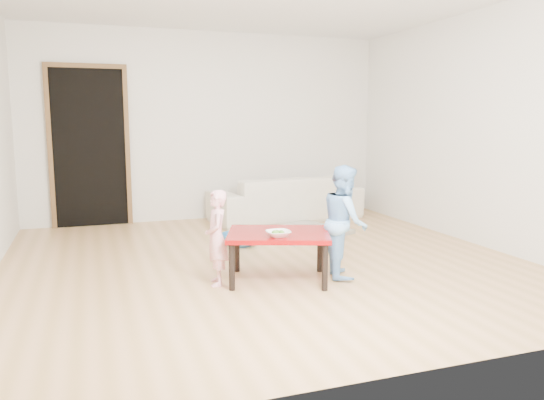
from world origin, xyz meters
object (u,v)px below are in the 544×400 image
red_table (278,256)px  child_blue (345,221)px  child_pink (217,238)px  bowl (278,234)px  basin (240,240)px  sofa (286,198)px

red_table → child_blue: size_ratio=0.86×
red_table → child_blue: (0.61, -0.06, 0.29)m
child_pink → child_blue: size_ratio=0.81×
red_table → child_pink: bearing=172.9°
red_table → bowl: 0.30m
red_table → basin: (0.04, 1.36, -0.15)m
red_table → child_pink: (-0.53, 0.07, 0.19)m
sofa → basin: sofa is taller
child_pink → basin: 1.46m
sofa → bowl: (-1.14, -2.85, 0.15)m
sofa → basin: (-1.04, -1.32, -0.24)m
bowl → child_blue: (0.67, 0.11, 0.04)m
child_blue → basin: bearing=39.3°
child_pink → bowl: bearing=72.1°
sofa → child_blue: size_ratio=2.10×
sofa → child_blue: (-0.47, -2.74, 0.20)m
sofa → red_table: bearing=61.0°
child_pink → child_blue: 1.16m
red_table → child_pink: size_ratio=1.06×
bowl → child_blue: 0.68m
bowl → child_blue: child_blue is taller
sofa → child_blue: child_blue is taller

